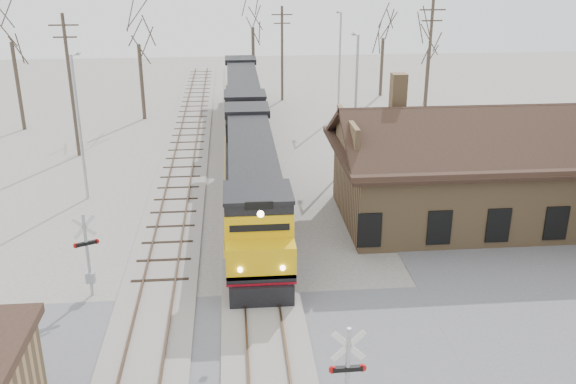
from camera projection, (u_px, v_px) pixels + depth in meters
The scene contains 19 objects.
ground at pixel (267, 356), 23.85m from camera, with size 140.00×140.00×0.00m, color #A7A297.
road at pixel (267, 355), 23.85m from camera, with size 60.00×9.00×0.03m, color #59595E.
track_main at pixel (252, 204), 37.78m from camera, with size 3.40×90.00×0.24m.
track_siding at pixel (175, 206), 37.40m from camera, with size 3.40×90.00×0.24m.
depot at pixel (471, 177), 35.16m from camera, with size 15.20×9.31×7.90m.
locomotive_lead at pixel (253, 182), 34.71m from camera, with size 2.94×19.72×4.38m.
locomotive_trailing at pixel (243, 100), 53.30m from camera, with size 2.94×19.72×4.14m.
crossbuck_far at pixel (88, 258), 27.37m from camera, with size 1.03×0.51×3.82m.
streetlight_a at pixel (79, 120), 37.17m from camera, with size 0.25×2.04×8.60m.
streetlight_b at pixel (356, 91), 44.08m from camera, with size 0.25×2.04×8.78m.
streetlight_c at pixel (339, 59), 56.14m from camera, with size 0.25×2.04×9.04m.
utility_pole_a at pixel (71, 84), 44.85m from camera, with size 2.00×0.24×10.06m.
utility_pole_b at pixel (282, 52), 61.85m from camera, with size 2.00×0.24×9.03m.
utility_pole_c at pixel (428, 66), 49.84m from camera, with size 2.00×0.24×10.58m.
tree_a at pixel (9, 27), 50.45m from camera, with size 4.77×4.77×11.70m.
tree_b at pixel (138, 31), 53.98m from camera, with size 4.34×4.34×10.63m.
tree_c at pixel (253, 16), 63.43m from camera, with size 4.49×4.49×11.00m.
tree_d at pixel (384, 29), 63.18m from camera, with size 3.84×3.84×9.40m.
tree_e at pixel (430, 42), 59.54m from camera, with size 3.41×3.41×8.36m.
Camera 1 is at (-1.03, -20.08, 14.23)m, focal length 40.00 mm.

